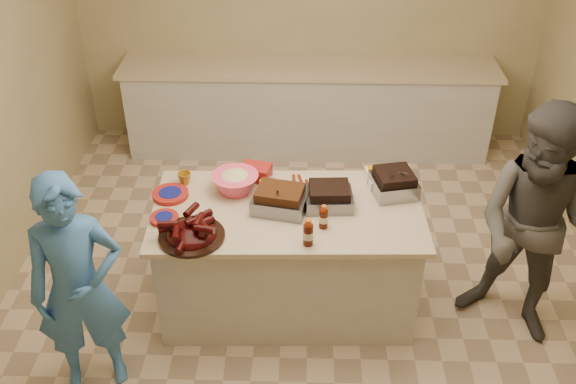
{
  "coord_description": "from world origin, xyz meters",
  "views": [
    {
      "loc": [
        -0.05,
        -3.51,
        3.33
      ],
      "look_at": [
        -0.14,
        -0.02,
        0.95
      ],
      "focal_mm": 40.0,
      "sensor_mm": 36.0,
      "label": 1
    }
  ],
  "objects_px": {
    "bbq_bottle_a": "(308,244)",
    "coleslaw_bowl": "(236,191)",
    "rib_platter": "(192,238)",
    "guest_blue": "(100,376)",
    "bbq_bottle_b": "(323,227)",
    "mustard_bottle": "(263,190)",
    "island": "(288,302)",
    "plastic_cup": "(185,184)",
    "roasting_pan": "(393,193)",
    "guest_gray": "(511,325)"
  },
  "relations": [
    {
      "from": "roasting_pan",
      "to": "coleslaw_bowl",
      "type": "distance_m",
      "value": 1.08
    },
    {
      "from": "bbq_bottle_b",
      "to": "mustard_bottle",
      "type": "relative_size",
      "value": 1.53
    },
    {
      "from": "bbq_bottle_a",
      "to": "coleslaw_bowl",
      "type": "bearing_deg",
      "value": 131.18
    },
    {
      "from": "rib_platter",
      "to": "roasting_pan",
      "type": "xyz_separation_m",
      "value": [
        1.3,
        0.53,
        0.0
      ]
    },
    {
      "from": "island",
      "to": "roasting_pan",
      "type": "height_order",
      "value": "roasting_pan"
    },
    {
      "from": "bbq_bottle_a",
      "to": "plastic_cup",
      "type": "relative_size",
      "value": 1.95
    },
    {
      "from": "rib_platter",
      "to": "mustard_bottle",
      "type": "height_order",
      "value": "rib_platter"
    },
    {
      "from": "coleslaw_bowl",
      "to": "bbq_bottle_a",
      "type": "xyz_separation_m",
      "value": [
        0.5,
        -0.57,
        0.0
      ]
    },
    {
      "from": "mustard_bottle",
      "to": "guest_gray",
      "type": "xyz_separation_m",
      "value": [
        1.76,
        -0.41,
        -0.85
      ]
    },
    {
      "from": "island",
      "to": "coleslaw_bowl",
      "type": "relative_size",
      "value": 5.55
    },
    {
      "from": "roasting_pan",
      "to": "bbq_bottle_b",
      "type": "distance_m",
      "value": 0.63
    },
    {
      "from": "roasting_pan",
      "to": "mustard_bottle",
      "type": "bearing_deg",
      "value": 167.37
    },
    {
      "from": "island",
      "to": "guest_gray",
      "type": "height_order",
      "value": "island"
    },
    {
      "from": "coleslaw_bowl",
      "to": "bbq_bottle_a",
      "type": "bearing_deg",
      "value": -48.82
    },
    {
      "from": "bbq_bottle_a",
      "to": "bbq_bottle_b",
      "type": "height_order",
      "value": "bbq_bottle_a"
    },
    {
      "from": "guest_gray",
      "to": "rib_platter",
      "type": "bearing_deg",
      "value": -143.02
    },
    {
      "from": "plastic_cup",
      "to": "guest_blue",
      "type": "relative_size",
      "value": 0.06
    },
    {
      "from": "rib_platter",
      "to": "bbq_bottle_b",
      "type": "relative_size",
      "value": 2.49
    },
    {
      "from": "roasting_pan",
      "to": "bbq_bottle_b",
      "type": "bearing_deg",
      "value": -152.48
    },
    {
      "from": "roasting_pan",
      "to": "guest_gray",
      "type": "height_order",
      "value": "roasting_pan"
    },
    {
      "from": "rib_platter",
      "to": "bbq_bottle_b",
      "type": "xyz_separation_m",
      "value": [
        0.82,
        0.13,
        0.0
      ]
    },
    {
      "from": "guest_blue",
      "to": "roasting_pan",
      "type": "bearing_deg",
      "value": 8.3
    },
    {
      "from": "bbq_bottle_b",
      "to": "plastic_cup",
      "type": "bearing_deg",
      "value": 153.54
    },
    {
      "from": "coleslaw_bowl",
      "to": "guest_gray",
      "type": "height_order",
      "value": "coleslaw_bowl"
    },
    {
      "from": "coleslaw_bowl",
      "to": "guest_blue",
      "type": "relative_size",
      "value": 0.21
    },
    {
      "from": "bbq_bottle_a",
      "to": "mustard_bottle",
      "type": "distance_m",
      "value": 0.66
    },
    {
      "from": "roasting_pan",
      "to": "guest_blue",
      "type": "distance_m",
      "value": 2.29
    },
    {
      "from": "rib_platter",
      "to": "mustard_bottle",
      "type": "relative_size",
      "value": 3.81
    },
    {
      "from": "bbq_bottle_b",
      "to": "guest_blue",
      "type": "bearing_deg",
      "value": -160.2
    },
    {
      "from": "bbq_bottle_a",
      "to": "roasting_pan",
      "type": "bearing_deg",
      "value": 44.87
    },
    {
      "from": "coleslaw_bowl",
      "to": "guest_gray",
      "type": "bearing_deg",
      "value": -11.37
    },
    {
      "from": "roasting_pan",
      "to": "guest_gray",
      "type": "distance_m",
      "value": 1.28
    },
    {
      "from": "island",
      "to": "bbq_bottle_a",
      "type": "distance_m",
      "value": 0.94
    },
    {
      "from": "island",
      "to": "guest_blue",
      "type": "relative_size",
      "value": 1.18
    },
    {
      "from": "bbq_bottle_b",
      "to": "bbq_bottle_a",
      "type": "bearing_deg",
      "value": -118.98
    },
    {
      "from": "island",
      "to": "bbq_bottle_b",
      "type": "bearing_deg",
      "value": -41.87
    },
    {
      "from": "bbq_bottle_b",
      "to": "guest_gray",
      "type": "xyz_separation_m",
      "value": [
        1.35,
        0.0,
        -0.85
      ]
    },
    {
      "from": "bbq_bottle_b",
      "to": "plastic_cup",
      "type": "height_order",
      "value": "bbq_bottle_b"
    },
    {
      "from": "guest_blue",
      "to": "bbq_bottle_a",
      "type": "bearing_deg",
      "value": -3.04
    },
    {
      "from": "coleslaw_bowl",
      "to": "bbq_bottle_b",
      "type": "xyz_separation_m",
      "value": [
        0.6,
        -0.4,
        0.0
      ]
    },
    {
      "from": "plastic_cup",
      "to": "guest_blue",
      "type": "height_order",
      "value": "plastic_cup"
    },
    {
      "from": "rib_platter",
      "to": "roasting_pan",
      "type": "height_order",
      "value": "rib_platter"
    },
    {
      "from": "island",
      "to": "rib_platter",
      "type": "distance_m",
      "value": 1.08
    },
    {
      "from": "plastic_cup",
      "to": "guest_blue",
      "type": "xyz_separation_m",
      "value": [
        -0.47,
        -0.99,
        -0.85
      ]
    },
    {
      "from": "island",
      "to": "rib_platter",
      "type": "relative_size",
      "value": 4.31
    },
    {
      "from": "rib_platter",
      "to": "coleslaw_bowl",
      "type": "height_order",
      "value": "coleslaw_bowl"
    },
    {
      "from": "roasting_pan",
      "to": "guest_blue",
      "type": "height_order",
      "value": "roasting_pan"
    },
    {
      "from": "rib_platter",
      "to": "island",
      "type": "bearing_deg",
      "value": 28.82
    },
    {
      "from": "rib_platter",
      "to": "bbq_bottle_a",
      "type": "height_order",
      "value": "bbq_bottle_a"
    },
    {
      "from": "island",
      "to": "coleslaw_bowl",
      "type": "height_order",
      "value": "coleslaw_bowl"
    }
  ]
}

